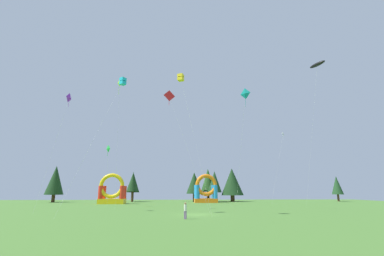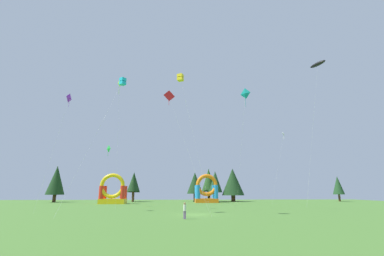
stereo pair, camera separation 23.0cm
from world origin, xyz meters
name	(u,v)px [view 2 (the right image)]	position (x,y,z in m)	size (l,w,h in m)	color
ground_plane	(195,215)	(0.00, 0.00, 0.00)	(120.00, 120.00, 0.00)	#47752D
kite_cyan_box	(123,82)	(-10.49, 1.80, 18.50)	(5.68, 6.60, 19.07)	#19B7CC
kite_red_diamond	(169,97)	(-3.76, 4.00, 17.02)	(6.46, 3.22, 17.75)	red
kite_white_diamond	(284,135)	(23.35, 27.14, 16.21)	(4.22, 1.01, 16.86)	white
kite_green_diamond	(108,149)	(-16.19, 18.47, 10.99)	(0.92, 2.81, 11.59)	green
kite_teal_diamond	(245,94)	(9.12, 7.67, 19.09)	(1.29, 9.03, 19.87)	#0C7F7A
kite_black_parafoil	(318,64)	(23.08, 8.44, 25.51)	(2.84, 7.88, 26.18)	black
kite_yellow_box	(180,78)	(-2.06, -0.97, 18.09)	(4.33, 2.14, 18.60)	yellow
kite_lime_diamond	(119,85)	(-12.81, 9.74, 21.23)	(0.84, 3.76, 22.00)	#8CD826
kite_purple_diamond	(70,99)	(-19.32, 5.52, 16.93)	(2.70, 2.35, 17.60)	purple
person_near_camera	(185,209)	(-1.49, -5.35, 1.02)	(0.40, 0.40, 1.72)	#724C8C
inflatable_red_slide	(206,192)	(5.21, 35.11, 2.62)	(5.75, 4.28, 7.15)	orange
inflatable_orange_dome	(113,193)	(-17.34, 30.03, 2.43)	(5.92, 3.84, 6.93)	yellow
tree_row_0	(56,180)	(-34.97, 40.35, 5.73)	(4.76, 4.76, 9.60)	#4C331E
tree_row_1	(134,182)	(-14.66, 43.35, 5.27)	(3.74, 3.74, 8.14)	#4C331E
tree_row_2	(133,182)	(-14.48, 41.64, 5.20)	(2.97, 2.97, 7.77)	#4C331E
tree_row_3	(195,183)	(2.72, 42.34, 5.09)	(4.49, 4.49, 8.11)	#4C331E
tree_row_4	(209,180)	(6.94, 44.72, 5.95)	(4.18, 4.18, 9.32)	#4C331E
tree_row_5	(215,182)	(8.56, 42.48, 5.44)	(3.94, 3.94, 8.48)	#4C331E
tree_row_6	(233,182)	(13.55, 42.09, 5.45)	(6.27, 6.27, 9.25)	#4C331E
tree_row_7	(338,185)	(44.13, 41.60, 4.48)	(3.12, 3.12, 7.11)	#4C331E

